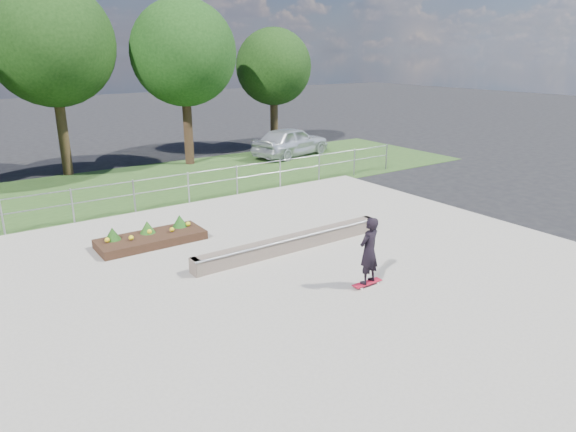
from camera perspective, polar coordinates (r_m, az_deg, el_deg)
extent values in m
plane|color=black|center=(12.96, 3.09, -6.47)|extent=(120.00, 120.00, 0.00)
cube|color=#27441B|center=(22.20, -14.64, 3.40)|extent=(30.00, 8.00, 0.02)
cube|color=gray|center=(12.95, 3.09, -6.35)|extent=(15.00, 15.00, 0.06)
cylinder|color=gray|center=(17.47, -29.17, -0.18)|extent=(0.06, 0.06, 1.20)
cylinder|color=gray|center=(17.74, -22.82, 0.96)|extent=(0.06, 0.06, 1.20)
cylinder|color=gray|center=(18.22, -16.72, 2.04)|extent=(0.06, 0.06, 1.20)
cylinder|color=#9A9EA3|center=(18.90, -10.99, 3.03)|extent=(0.06, 0.06, 1.20)
cylinder|color=gray|center=(19.76, -5.70, 3.92)|extent=(0.06, 0.06, 1.20)
cylinder|color=#9B9EA3|center=(20.78, -0.88, 4.70)|extent=(0.06, 0.06, 1.20)
cylinder|color=gray|center=(21.93, 3.47, 5.37)|extent=(0.06, 0.06, 1.20)
cylinder|color=#94969C|center=(23.20, 7.38, 5.95)|extent=(0.06, 0.06, 1.20)
cylinder|color=gray|center=(24.57, 10.87, 6.44)|extent=(0.06, 0.06, 1.20)
cylinder|color=gray|center=(18.77, -11.09, 4.65)|extent=(20.00, 0.04, 0.04)
cylinder|color=gray|center=(18.87, -11.01, 3.32)|extent=(20.00, 0.04, 0.04)
cylinder|color=#352515|center=(25.01, -23.66, 8.00)|extent=(0.44, 0.44, 3.38)
sphere|color=black|center=(24.75, -24.84, 16.99)|extent=(5.25, 5.25, 5.25)
cylinder|color=black|center=(25.73, -11.02, 9.14)|extent=(0.44, 0.44, 3.15)
sphere|color=black|center=(25.45, -11.53, 17.34)|extent=(4.90, 4.90, 4.90)
cylinder|color=#382816|center=(29.93, -1.55, 10.21)|extent=(0.44, 0.44, 2.70)
sphere|color=black|center=(29.67, -1.60, 16.25)|extent=(4.20, 4.20, 4.20)
cube|color=brown|center=(14.23, 0.44, -3.02)|extent=(6.00, 0.40, 0.40)
cylinder|color=gray|center=(14.01, 0.91, -2.49)|extent=(6.00, 0.06, 0.06)
cube|color=brown|center=(12.90, -10.19, -5.60)|extent=(0.15, 0.42, 0.40)
cube|color=brown|center=(15.99, 8.95, -0.86)|extent=(0.15, 0.42, 0.40)
cube|color=black|center=(15.23, -14.95, -2.52)|extent=(3.00, 1.20, 0.25)
sphere|color=yellow|center=(14.93, -19.45, -2.53)|extent=(0.14, 0.14, 0.14)
sphere|color=yellow|center=(14.90, -17.03, -2.33)|extent=(0.14, 0.14, 0.14)
sphere|color=yellow|center=(15.26, -15.14, -1.69)|extent=(0.14, 0.14, 0.14)
sphere|color=gold|center=(15.27, -12.78, -1.48)|extent=(0.14, 0.14, 0.14)
sphere|color=yellow|center=(15.67, -11.04, -0.87)|extent=(0.14, 0.14, 0.14)
cone|color=#183F12|center=(15.08, -18.92, -1.87)|extent=(0.44, 0.44, 0.36)
cone|color=#1D4B15|center=(15.36, -15.36, -1.18)|extent=(0.44, 0.44, 0.36)
cone|color=#174714|center=(15.69, -11.95, -0.51)|extent=(0.44, 0.44, 0.36)
cylinder|color=silver|center=(12.12, 8.18, -8.00)|extent=(0.05, 0.03, 0.05)
cylinder|color=white|center=(12.23, 7.60, -7.70)|extent=(0.05, 0.03, 0.05)
cylinder|color=silver|center=(12.45, 9.95, -7.36)|extent=(0.05, 0.03, 0.05)
cylinder|color=white|center=(12.56, 9.37, -7.08)|extent=(0.05, 0.03, 0.05)
cylinder|color=#939397|center=(12.16, 7.89, -7.74)|extent=(0.02, 0.18, 0.02)
cylinder|color=#ABABB0|center=(12.49, 9.67, -7.11)|extent=(0.02, 0.18, 0.02)
cube|color=maroon|center=(12.32, 8.80, -7.34)|extent=(0.80, 0.21, 0.02)
imported|color=black|center=(12.00, 8.98, -3.82)|extent=(0.65, 0.49, 1.61)
imported|color=silver|center=(27.34, 0.33, 8.29)|extent=(4.91, 2.89, 1.57)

